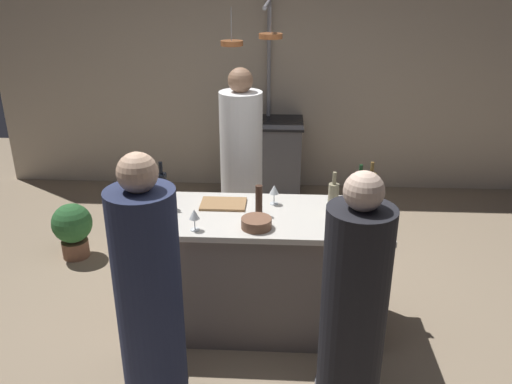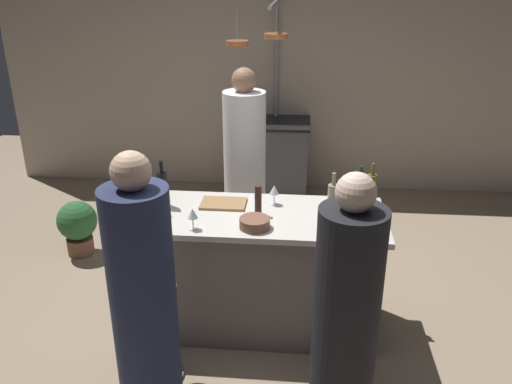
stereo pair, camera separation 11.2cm
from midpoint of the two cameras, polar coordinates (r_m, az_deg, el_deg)
ground_plane at (r=4.06m, az=0.62°, el=-13.95°), size 9.00×9.00×0.00m
back_wall at (r=6.20m, az=2.81°, el=12.29°), size 6.40×0.16×2.60m
kitchen_island at (r=3.81m, az=0.65°, el=-8.50°), size 1.80×0.72×0.90m
stove_range at (r=6.04m, az=2.49°, el=3.61°), size 0.80×0.64×0.89m
chef at (r=4.58m, az=-0.53°, el=1.95°), size 0.36×0.36×1.72m
bar_stool_right at (r=3.35m, az=9.71°, el=-15.46°), size 0.28×0.28×0.68m
guest_right at (r=2.82m, az=10.82°, el=-14.47°), size 0.34×0.34×1.60m
bar_stool_left at (r=3.43m, az=-9.61°, el=-14.44°), size 0.28×0.28×0.68m
guest_left at (r=2.91m, az=-10.95°, el=-12.47°), size 0.35×0.35×1.66m
overhead_pot_rack at (r=5.46m, az=2.01°, el=13.85°), size 0.56×1.30×2.17m
potted_plant at (r=5.05m, az=-18.24°, el=-3.40°), size 0.36×0.36×0.52m
cutting_board at (r=3.74m, az=-2.71°, el=-1.26°), size 0.32×0.22×0.02m
pepper_mill at (r=3.55m, az=1.14°, el=-0.91°), size 0.05×0.05×0.21m
wine_bottle_amber at (r=3.78m, az=13.26°, el=0.29°), size 0.07×0.07×0.31m
wine_bottle_dark at (r=3.72m, az=-9.27°, el=0.40°), size 0.07×0.07×0.33m
wine_bottle_white at (r=3.56m, az=9.24°, el=-0.84°), size 0.07×0.07×0.31m
wine_bottle_red at (r=3.70m, az=12.05°, el=-0.07°), size 0.07×0.07×0.32m
wine_glass_near_right_guest at (r=3.71m, az=2.86°, el=0.14°), size 0.07×0.07×0.15m
wine_glass_by_chef at (r=3.36m, az=-5.97°, el=-2.44°), size 0.07×0.07×0.15m
mixing_bowl_wooden at (r=3.39m, az=0.80°, el=-3.40°), size 0.20×0.20×0.07m
mixing_bowl_blue at (r=3.60m, az=-9.85°, el=-2.06°), size 0.15×0.15×0.08m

